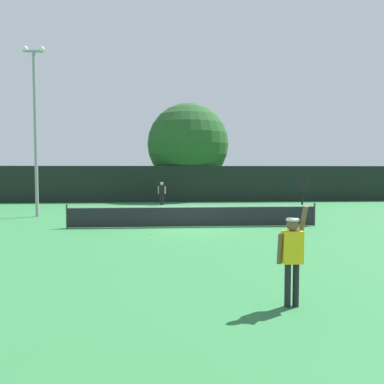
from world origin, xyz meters
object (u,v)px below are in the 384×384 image
Objects in this scene: player_receiving at (162,191)px; light_pole at (35,122)px; parked_car_mid at (279,188)px; tennis_ball at (150,233)px; parked_car_near at (145,189)px; large_tree at (188,144)px; player_serving at (293,248)px.

player_receiving is 0.18× the size of light_pole.
player_receiving is 15.76m from parked_car_mid.
tennis_ball is 10.63m from light_pole.
parked_car_near reaches higher than tennis_ball.
large_tree is 1.99× the size of parked_car_mid.
parked_car_near is (-4.42, 30.41, -0.34)m from player_serving.
light_pole is at bearing -126.15° from large_tree.
parked_car_mid is at bearing 62.14° from tennis_ball.
large_tree is (2.33, 5.84, 3.90)m from player_receiving.
large_tree is (9.27, 12.69, -0.34)m from light_pole.
large_tree reaches higher than tennis_ball.
player_receiving is 25.15× the size of tennis_ball.
player_serving is 18.34m from light_pole.
player_serving is at bearing -70.55° from tennis_ball.
tennis_ball is at bearing 109.45° from player_serving.
parked_car_mid is at bearing -139.90° from player_receiving.
tennis_ball is at bearing -97.96° from large_tree.
player_serving is at bearing 96.97° from player_receiving.
player_receiving is 10.63m from light_pole.
player_serving is 33.40m from parked_car_mid.
parked_car_mid is at bearing 23.90° from large_tree.
parked_car_near is 13.90m from parked_car_mid.
parked_car_near is (-1.39, 21.84, 0.74)m from tennis_ball.
light_pole is at bearing 135.48° from tennis_ball.
light_pole reaches higher than large_tree.
player_serving is 1.48× the size of player_receiving.
player_receiving reaches higher than parked_car_near.
parked_car_mid is at bearing 41.82° from light_pole.
parked_car_near is (5.20, 15.36, -4.51)m from light_pole.
parked_car_near is at bearing 93.64° from tennis_ball.
player_serving reaches higher than parked_car_near.
tennis_ball is at bearing -86.85° from parked_car_near.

